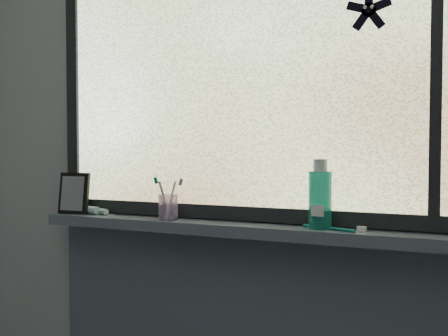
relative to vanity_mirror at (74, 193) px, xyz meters
name	(u,v)px	position (x,y,z in m)	size (l,w,h in m)	color
wall_back	(253,157)	(0.73, 0.09, 0.15)	(3.00, 0.01, 2.50)	#9EA3A8
windowsill	(246,230)	(0.73, 0.01, -0.10)	(1.62, 0.14, 0.04)	#495261
window_pane	(251,78)	(0.73, 0.06, 0.43)	(1.50, 0.01, 1.00)	silver
frame_bottom	(251,214)	(0.73, 0.06, -0.05)	(1.60, 0.03, 0.05)	black
frame_left	(74,88)	(-0.05, 0.06, 0.43)	(0.05, 0.03, 1.10)	black
frame_mullion	(436,67)	(1.33, 0.06, 0.43)	(0.04, 0.03, 1.00)	black
starfish_sticker	(369,10)	(1.13, 0.05, 0.62)	(0.15, 0.02, 0.15)	black
vanity_mirror	(74,193)	(0.00, 0.00, 0.00)	(0.13, 0.07, 0.16)	black
toothpaste_tube	(96,211)	(0.10, 0.01, -0.07)	(0.17, 0.04, 0.03)	white
toothbrush_cup	(168,207)	(0.44, -0.01, -0.04)	(0.07, 0.07, 0.09)	#CDABE2
toothbrush_lying	(328,227)	(1.02, 0.00, -0.07)	(0.23, 0.02, 0.02)	#0C6E63
mouthwash_bottle	(320,194)	(0.99, 0.01, 0.03)	(0.07, 0.07, 0.19)	teal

